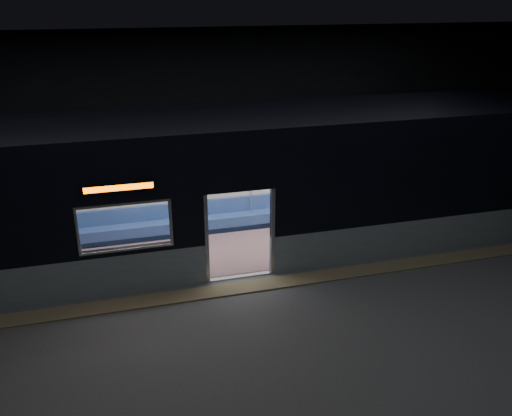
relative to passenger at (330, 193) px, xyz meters
name	(u,v)px	position (x,y,z in m)	size (l,w,h in m)	color
station_floor	(253,301)	(-3.18, -3.55, -0.81)	(24.00, 14.00, 0.01)	#47494C
station_envelope	(252,127)	(-3.18, -3.55, 2.85)	(24.00, 14.00, 5.00)	black
tactile_strip	(246,287)	(-3.18, -3.00, -0.79)	(22.80, 0.50, 0.03)	#8C7F59
metro_car	(224,178)	(-3.18, -1.00, 1.04)	(18.00, 3.04, 3.35)	#94A8B1
passenger	(330,193)	(0.00, 0.00, 0.00)	(0.43, 0.72, 1.40)	black
handbag	(331,200)	(-0.04, -0.23, -0.12)	(0.31, 0.26, 0.15)	black
transit_map	(386,160)	(1.82, 0.31, 0.69)	(1.08, 0.03, 0.70)	white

